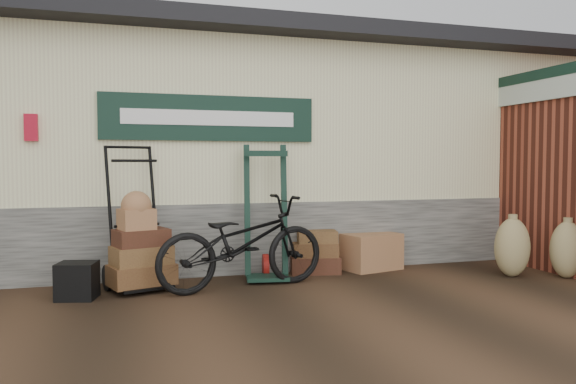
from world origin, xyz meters
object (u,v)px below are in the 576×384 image
at_px(green_barrow, 266,213).
at_px(suitcase_stack, 315,251).
at_px(wicker_hamper, 371,251).
at_px(bicycle, 242,237).
at_px(black_trunk, 77,281).
at_px(porter_trolley, 135,216).

height_order(green_barrow, suitcase_stack, green_barrow).
height_order(wicker_hamper, bicycle, bicycle).
distance_m(suitcase_stack, bicycle, 1.29).
bearing_deg(suitcase_stack, black_trunk, -168.17).
bearing_deg(green_barrow, black_trunk, -160.38).
distance_m(green_barrow, black_trunk, 2.24).
xyz_separation_m(wicker_hamper, black_trunk, (-3.61, -0.59, -0.05)).
distance_m(porter_trolley, wicker_hamper, 3.08).
bearing_deg(suitcase_stack, porter_trolley, -173.55).
bearing_deg(green_barrow, porter_trolley, -169.06).
bearing_deg(bicycle, wicker_hamper, -82.94).
bearing_deg(wicker_hamper, suitcase_stack, 180.00).
bearing_deg(black_trunk, wicker_hamper, 9.29).
bearing_deg(bicycle, green_barrow, -54.16).
xyz_separation_m(suitcase_stack, wicker_hamper, (0.79, 0.00, -0.04)).
bearing_deg(porter_trolley, green_barrow, -16.20).
height_order(porter_trolley, green_barrow, porter_trolley).
height_order(porter_trolley, black_trunk, porter_trolley).
relative_size(green_barrow, bicycle, 0.81).
bearing_deg(suitcase_stack, bicycle, -149.85).
relative_size(green_barrow, black_trunk, 4.26).
xyz_separation_m(suitcase_stack, black_trunk, (-2.82, -0.59, -0.08)).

